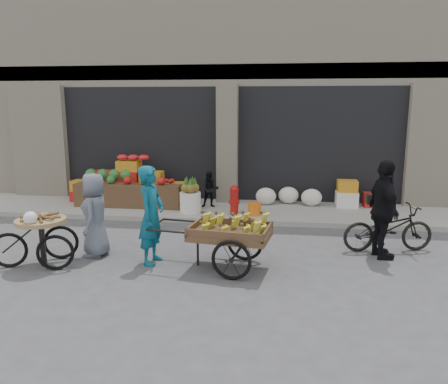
# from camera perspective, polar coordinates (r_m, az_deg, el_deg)

# --- Properties ---
(ground) EXTENTS (80.00, 80.00, 0.00)m
(ground) POSITION_cam_1_polar(r_m,az_deg,el_deg) (7.42, -4.43, -10.44)
(ground) COLOR #424244
(ground) RESTS_ON ground
(sidewalk) EXTENTS (18.00, 2.20, 0.12)m
(sidewalk) POSITION_cam_1_polar(r_m,az_deg,el_deg) (11.26, -0.13, -2.43)
(sidewalk) COLOR gray
(sidewalk) RESTS_ON ground
(building) EXTENTS (14.00, 6.45, 7.00)m
(building) POSITION_cam_1_polar(r_m,az_deg,el_deg) (14.85, 1.95, 13.80)
(building) COLOR beige
(building) RESTS_ON ground
(fruit_display) EXTENTS (3.10, 1.12, 1.24)m
(fruit_display) POSITION_cam_1_polar(r_m,az_deg,el_deg) (11.98, -11.81, 1.16)
(fruit_display) COLOR red
(fruit_display) RESTS_ON sidewalk
(pineapple_bin) EXTENTS (0.52, 0.52, 0.50)m
(pineapple_bin) POSITION_cam_1_polar(r_m,az_deg,el_deg) (10.84, -4.42, -1.34)
(pineapple_bin) COLOR silver
(pineapple_bin) RESTS_ON sidewalk
(fire_hydrant) EXTENTS (0.22, 0.22, 0.71)m
(fire_hydrant) POSITION_cam_1_polar(r_m,az_deg,el_deg) (10.59, 1.35, -0.87)
(fire_hydrant) COLOR #A5140F
(fire_hydrant) RESTS_ON sidewalk
(orange_bucket) EXTENTS (0.32, 0.32, 0.30)m
(orange_bucket) POSITION_cam_1_polar(r_m,az_deg,el_deg) (10.55, 4.01, -2.24)
(orange_bucket) COLOR orange
(orange_bucket) RESTS_ON sidewalk
(right_bay_goods) EXTENTS (3.35, 0.60, 0.70)m
(right_bay_goods) POSITION_cam_1_polar(r_m,az_deg,el_deg) (11.73, 13.03, -0.42)
(right_bay_goods) COLOR silver
(right_bay_goods) RESTS_ON sidewalk
(seated_person) EXTENTS (0.51, 0.43, 0.93)m
(seated_person) POSITION_cam_1_polar(r_m,az_deg,el_deg) (11.30, -1.82, 0.33)
(seated_person) COLOR black
(seated_person) RESTS_ON sidewalk
(banana_cart) EXTENTS (2.34, 1.22, 0.94)m
(banana_cart) POSITION_cam_1_polar(r_m,az_deg,el_deg) (7.36, 0.44, -4.99)
(banana_cart) COLOR brown
(banana_cart) RESTS_ON ground
(vendor_woman) EXTENTS (0.49, 0.68, 1.73)m
(vendor_woman) POSITION_cam_1_polar(r_m,az_deg,el_deg) (7.68, -9.46, -3.01)
(vendor_woman) COLOR #0D5169
(vendor_woman) RESTS_ON ground
(tricycle_cart) EXTENTS (1.45, 1.06, 0.95)m
(tricycle_cart) POSITION_cam_1_polar(r_m,az_deg,el_deg) (8.16, -22.75, -5.09)
(tricycle_cart) COLOR #9E7F51
(tricycle_cart) RESTS_ON ground
(vendor_grey) EXTENTS (0.61, 0.82, 1.54)m
(vendor_grey) POSITION_cam_1_polar(r_m,az_deg,el_deg) (8.33, -16.51, -2.87)
(vendor_grey) COLOR slate
(vendor_grey) RESTS_ON ground
(bicycle) EXTENTS (1.80, 0.92, 0.90)m
(bicycle) POSITION_cam_1_polar(r_m,az_deg,el_deg) (8.86, 20.63, -4.43)
(bicycle) COLOR black
(bicycle) RESTS_ON ground
(cyclist) EXTENTS (0.63, 1.12, 1.80)m
(cyclist) POSITION_cam_1_polar(r_m,az_deg,el_deg) (8.33, 20.11, -2.19)
(cyclist) COLOR black
(cyclist) RESTS_ON ground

